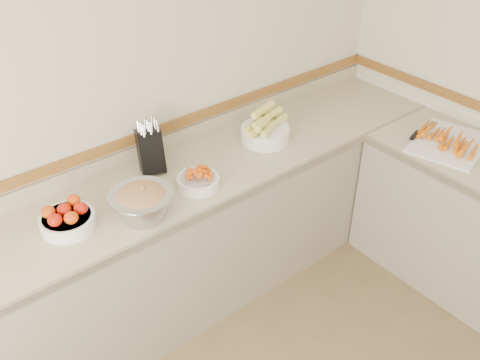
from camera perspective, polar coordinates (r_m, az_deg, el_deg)
back_wall at (r=2.95m, az=-13.46°, el=7.98°), size 4.00×0.00×4.00m
counter_back at (r=3.18m, az=-8.70°, el=-7.74°), size 4.00×0.65×1.08m
knife_block at (r=3.01m, az=-9.54°, el=3.19°), size 0.18×0.20×0.33m
tomato_bowl at (r=2.73m, az=-17.96°, el=-3.94°), size 0.27×0.27×0.13m
cherry_tomato_bowl at (r=2.89m, az=-4.50°, el=0.03°), size 0.23×0.23×0.12m
corn_bowl at (r=3.29m, az=2.69°, el=5.39°), size 0.33×0.30×0.22m
rhubarb_bowl at (r=2.67m, az=-10.42°, el=-2.44°), size 0.32×0.32×0.19m
cutting_board at (r=3.51m, az=21.30°, el=3.93°), size 0.59×0.51×0.07m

